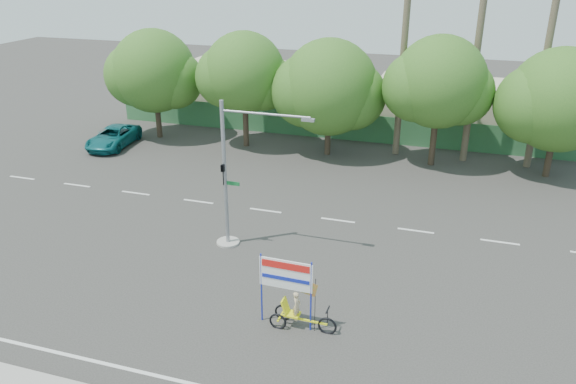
% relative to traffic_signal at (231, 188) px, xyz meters
% --- Properties ---
extents(ground, '(120.00, 120.00, 0.00)m').
position_rel_traffic_signal_xyz_m(ground, '(2.20, -3.98, -2.92)').
color(ground, '#33302D').
rests_on(ground, ground).
extents(fence, '(38.00, 0.08, 2.00)m').
position_rel_traffic_signal_xyz_m(fence, '(2.20, 17.52, -1.92)').
color(fence, '#336B3D').
rests_on(fence, ground).
extents(building_left, '(12.00, 8.00, 4.00)m').
position_rel_traffic_signal_xyz_m(building_left, '(-7.80, 22.02, -0.92)').
color(building_left, beige).
rests_on(building_left, ground).
extents(building_right, '(14.00, 8.00, 3.60)m').
position_rel_traffic_signal_xyz_m(building_right, '(10.20, 22.02, -1.12)').
color(building_right, beige).
rests_on(building_right, ground).
extents(tree_far_left, '(7.14, 6.00, 7.96)m').
position_rel_traffic_signal_xyz_m(tree_far_left, '(-11.85, 14.02, 1.84)').
color(tree_far_left, '#473828').
rests_on(tree_far_left, ground).
extents(tree_left, '(6.66, 5.60, 8.07)m').
position_rel_traffic_signal_xyz_m(tree_left, '(-4.85, 14.02, 2.14)').
color(tree_left, '#473828').
rests_on(tree_left, ground).
extents(tree_center, '(7.62, 6.40, 7.85)m').
position_rel_traffic_signal_xyz_m(tree_center, '(1.14, 14.02, 1.55)').
color(tree_center, '#473828').
rests_on(tree_center, ground).
extents(tree_right, '(6.90, 5.80, 8.36)m').
position_rel_traffic_signal_xyz_m(tree_right, '(8.15, 14.02, 2.32)').
color(tree_right, '#473828').
rests_on(tree_right, ground).
extents(tree_far_right, '(7.38, 6.20, 7.94)m').
position_rel_traffic_signal_xyz_m(tree_far_right, '(15.15, 14.02, 1.73)').
color(tree_far_right, '#473828').
rests_on(tree_far_right, ground).
extents(palm_mid, '(3.73, 3.79, 15.45)m').
position_rel_traffic_signal_xyz_m(palm_mid, '(14.20, 15.52, 6.48)').
color(palm_mid, '#70604C').
rests_on(palm_mid, ground).
extents(palm_short, '(3.73, 3.79, 14.45)m').
position_rel_traffic_signal_xyz_m(palm_short, '(5.70, 15.52, 5.94)').
color(palm_short, '#70604C').
rests_on(palm_short, ground).
extents(traffic_signal, '(4.72, 1.10, 7.00)m').
position_rel_traffic_signal_xyz_m(traffic_signal, '(0.00, 0.00, 0.00)').
color(traffic_signal, gray).
rests_on(traffic_signal, ground).
extents(trike_billboard, '(2.97, 0.69, 2.92)m').
position_rel_traffic_signal_xyz_m(trike_billboard, '(4.57, -5.27, -1.74)').
color(trike_billboard, black).
rests_on(trike_billboard, ground).
extents(pickup_truck, '(2.76, 5.23, 1.40)m').
position_rel_traffic_signal_xyz_m(pickup_truck, '(-13.81, 11.03, -2.22)').
color(pickup_truck, '#0E5F63').
rests_on(pickup_truck, ground).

